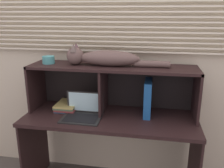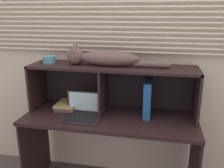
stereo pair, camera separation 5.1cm
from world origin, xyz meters
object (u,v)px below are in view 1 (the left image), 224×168
cat (103,58)px  binder_upright (148,98)px  book_stack (68,106)px  small_basket (49,60)px  laptop (83,113)px

cat → binder_upright: size_ratio=2.84×
book_stack → small_basket: size_ratio=2.31×
book_stack → laptop: bearing=-37.8°
cat → laptop: bearing=-135.0°
cat → book_stack: 0.57m
binder_upright → small_basket: small_basket is taller
binder_upright → small_basket: 0.93m
book_stack → small_basket: bearing=179.0°
laptop → binder_upright: (0.54, 0.15, 0.12)m
laptop → book_stack: (-0.19, 0.15, -0.01)m
book_stack → cat: bearing=0.5°
small_basket → laptop: bearing=-23.5°
cat → small_basket: (-0.49, 0.00, -0.04)m
cat → binder_upright: 0.51m
binder_upright → book_stack: binder_upright is taller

